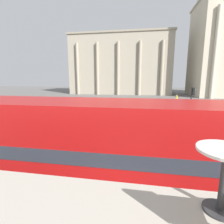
# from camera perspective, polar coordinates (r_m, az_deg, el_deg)

# --- Properties ---
(double_decker_bus) EXTENTS (10.95, 2.75, 3.92)m
(double_decker_bus) POSITION_cam_1_polar(r_m,az_deg,el_deg) (6.43, -1.84, -11.99)
(double_decker_bus) COLOR black
(double_decker_bus) RESTS_ON ground_plane
(plaza_building_left) EXTENTS (31.55, 16.27, 18.26)m
(plaza_building_left) POSITION_cam_1_polar(r_m,az_deg,el_deg) (60.25, 3.10, 14.96)
(plaza_building_left) COLOR #A39984
(plaza_building_left) RESTS_ON ground_plane
(traffic_light_mid) EXTENTS (0.42, 0.24, 3.92)m
(traffic_light_mid) POSITION_cam_1_polar(r_m,az_deg,el_deg) (18.94, 24.58, 3.34)
(traffic_light_mid) COLOR black
(traffic_light_mid) RESTS_ON ground_plane
(car_maroon) EXTENTS (4.20, 1.93, 1.35)m
(car_maroon) POSITION_cam_1_polar(r_m,az_deg,el_deg) (30.79, 14.28, 2.98)
(car_maroon) COLOR black
(car_maroon) RESTS_ON ground_plane
(pedestrian_yellow) EXTENTS (0.32, 0.32, 1.74)m
(pedestrian_yellow) POSITION_cam_1_polar(r_m,az_deg,el_deg) (35.31, 20.32, 4.09)
(pedestrian_yellow) COLOR #282B33
(pedestrian_yellow) RESTS_ON ground_plane
(pedestrian_grey) EXTENTS (0.32, 0.32, 1.62)m
(pedestrian_grey) POSITION_cam_1_polar(r_m,az_deg,el_deg) (26.44, 10.97, 2.39)
(pedestrian_grey) COLOR #282B33
(pedestrian_grey) RESTS_ON ground_plane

